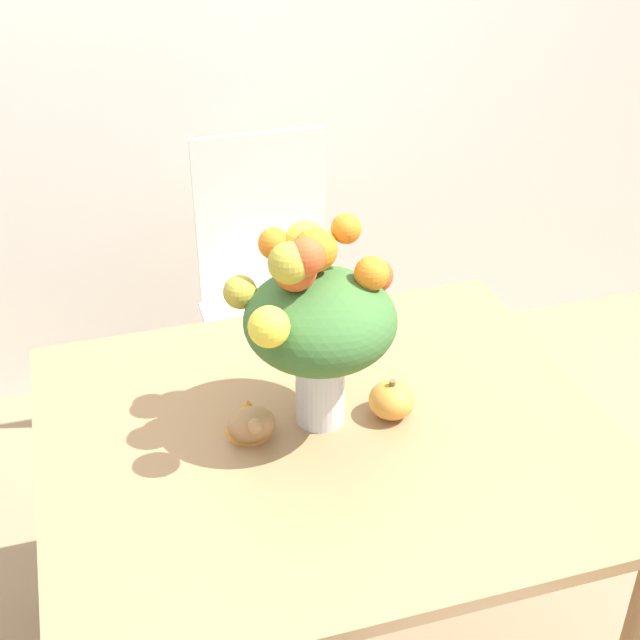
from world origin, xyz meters
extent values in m
cube|color=#9E754C|center=(0.00, 0.00, 0.72)|extent=(1.17, 0.98, 0.03)
cylinder|color=#9E754C|center=(-0.52, 0.43, 0.35)|extent=(0.06, 0.06, 0.70)
cylinder|color=#9E754C|center=(0.52, 0.43, 0.35)|extent=(0.06, 0.06, 0.70)
cylinder|color=silver|center=(0.00, 0.04, 0.83)|extent=(0.10, 0.10, 0.19)
cylinder|color=silver|center=(0.00, 0.04, 0.78)|extent=(0.09, 0.09, 0.10)
cylinder|color=#38662D|center=(0.02, 0.04, 0.87)|extent=(0.00, 0.01, 0.25)
cylinder|color=#38662D|center=(0.01, 0.06, 0.87)|extent=(0.01, 0.01, 0.25)
cylinder|color=#38662D|center=(-0.02, 0.06, 0.87)|extent=(0.00, 0.01, 0.25)
cylinder|color=#38662D|center=(-0.02, 0.03, 0.87)|extent=(0.00, 0.01, 0.25)
cylinder|color=#38662D|center=(0.01, 0.02, 0.87)|extent=(0.00, 0.00, 0.25)
ellipsoid|color=#38662D|center=(0.00, 0.04, 0.98)|extent=(0.30, 0.30, 0.18)
sphere|color=orange|center=(0.07, 0.10, 1.14)|extent=(0.06, 0.06, 0.06)
sphere|color=#D64C23|center=(-0.05, 0.03, 1.11)|extent=(0.08, 0.08, 0.08)
sphere|color=orange|center=(0.00, 0.08, 1.12)|extent=(0.09, 0.09, 0.09)
sphere|color=orange|center=(-0.07, 0.13, 1.11)|extent=(0.06, 0.06, 0.06)
sphere|color=yellow|center=(-0.13, -0.06, 1.05)|extent=(0.08, 0.08, 0.08)
sphere|color=#AD9E33|center=(-0.14, 0.13, 1.02)|extent=(0.07, 0.07, 0.07)
sphere|color=#D64C23|center=(-0.04, 0.01, 1.14)|extent=(0.07, 0.07, 0.07)
sphere|color=#D64C23|center=(0.13, 0.08, 1.04)|extent=(0.07, 0.07, 0.07)
sphere|color=#AD9E33|center=(-0.07, 0.01, 1.13)|extent=(0.08, 0.08, 0.08)
sphere|color=yellow|center=(-0.01, 0.12, 1.12)|extent=(0.08, 0.08, 0.08)
sphere|color=orange|center=(0.10, 0.03, 1.07)|extent=(0.07, 0.07, 0.07)
ellipsoid|color=gold|center=(0.15, 0.01, 0.77)|extent=(0.10, 0.10, 0.08)
cylinder|color=brown|center=(0.15, 0.01, 0.81)|extent=(0.01, 0.01, 0.02)
ellipsoid|color=#A87A4C|center=(-0.15, 0.02, 0.77)|extent=(0.10, 0.07, 0.08)
cone|color=orange|center=(-0.15, 0.05, 0.77)|extent=(0.10, 0.10, 0.08)
sphere|color=#A87A4C|center=(-0.15, -0.02, 0.80)|extent=(0.03, 0.03, 0.03)
cube|color=white|center=(0.10, 0.81, 0.47)|extent=(0.42, 0.42, 0.02)
cylinder|color=white|center=(-0.07, 0.65, 0.23)|extent=(0.04, 0.04, 0.46)
cylinder|color=white|center=(0.27, 0.64, 0.23)|extent=(0.04, 0.04, 0.46)
cylinder|color=white|center=(-0.07, 0.99, 0.23)|extent=(0.04, 0.04, 0.46)
cylinder|color=white|center=(0.27, 0.98, 0.23)|extent=(0.04, 0.04, 0.46)
cube|color=white|center=(0.10, 1.02, 0.74)|extent=(0.40, 0.02, 0.53)
camera|label=1|loc=(-0.42, -1.37, 1.91)|focal=50.00mm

